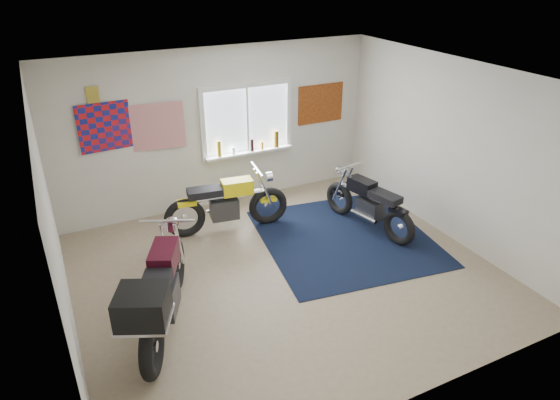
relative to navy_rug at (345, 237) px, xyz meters
name	(u,v)px	position (x,y,z in m)	size (l,w,h in m)	color
ground	(286,273)	(-1.27, -0.44, -0.01)	(5.50, 5.50, 0.00)	#9E896B
room_shell	(286,163)	(-1.27, -0.44, 1.63)	(5.50, 5.50, 5.50)	white
navy_rug	(345,237)	(0.00, 0.00, 0.00)	(2.50, 2.60, 0.01)	black
window_assembly	(247,124)	(-0.77, 2.03, 1.36)	(1.66, 0.17, 1.26)	white
oil_bottles	(254,144)	(-0.67, 1.96, 1.02)	(1.15, 0.09, 0.30)	olive
flag_display	(93,95)	(-3.17, 2.04, 2.14)	(1.60, 0.10, 1.17)	red
triumph_poster	(321,104)	(0.68, 2.04, 1.54)	(0.90, 0.03, 0.70)	#A54C14
yellow_triumph	(227,205)	(-1.55, 1.06, 0.43)	(1.99, 0.60, 1.00)	black
black_chrome_bike	(369,205)	(0.48, 0.12, 0.41)	(0.64, 1.82, 0.94)	black
maroon_tourer	(160,294)	(-3.09, -0.94, 0.58)	(1.22, 2.13, 1.13)	black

